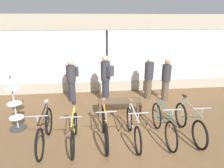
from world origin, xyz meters
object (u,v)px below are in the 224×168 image
customer_near_rack (72,79)px  customer_near_bench (149,77)px  bicycle_right (163,124)px  bicycle_far_left (45,130)px  bicycle_center_left (105,127)px  accessory_rack (15,106)px  bicycle_left (74,131)px  bicycle_center_right (133,127)px  bicycle_far_right (189,123)px  customer_by_window (106,78)px  display_bench (120,103)px  customer_mid_floor (166,79)px

customer_near_rack → customer_near_bench: customer_near_bench is taller
bicycle_right → customer_near_rack: customer_near_rack is taller
bicycle_far_left → bicycle_center_left: size_ratio=1.04×
bicycle_right → customer_near_bench: customer_near_bench is taller
bicycle_right → accessory_rack: size_ratio=1.04×
bicycle_left → bicycle_right: size_ratio=0.92×
bicycle_right → accessory_rack: accessory_rack is taller
bicycle_far_left → customer_near_rack: (0.45, 2.80, 0.46)m
bicycle_far_left → bicycle_center_right: 2.21m
bicycle_far_right → customer_near_bench: 2.83m
customer_by_window → customer_near_bench: bearing=8.7°
customer_near_rack → bicycle_center_right: bearing=-58.3°
bicycle_center_left → accessory_rack: 2.63m
display_bench → customer_mid_floor: 2.23m
bicycle_center_left → customer_near_bench: 3.41m
customer_mid_floor → bicycle_left: bearing=-141.8°
bicycle_far_left → customer_by_window: 3.08m
accessory_rack → customer_near_rack: 2.39m
bicycle_far_left → bicycle_far_right: size_ratio=1.02×
bicycle_center_left → customer_by_window: bearing=84.7°
bicycle_left → bicycle_far_right: bearing=0.9°
accessory_rack → customer_by_window: customer_by_window is taller
bicycle_far_left → customer_near_rack: customer_near_rack is taller
display_bench → customer_near_bench: 1.88m
bicycle_far_right → customer_mid_floor: 2.60m
bicycle_center_right → customer_near_bench: size_ratio=1.03×
accessory_rack → customer_mid_floor: bearing=18.3°
customer_mid_floor → customer_near_rack: bearing=175.8°
bicycle_center_right → bicycle_right: 0.81m
customer_by_window → customer_near_bench: 1.71m
customer_by_window → customer_mid_floor: bearing=0.8°
customer_near_rack → bicycle_left: bearing=-84.7°
customer_by_window → customer_near_bench: (1.69, 0.26, -0.10)m
bicycle_center_left → bicycle_far_right: bearing=0.2°
bicycle_center_left → accessory_rack: bearing=159.8°
bicycle_left → customer_by_window: bearing=68.7°
bicycle_center_right → customer_mid_floor: size_ratio=1.07×
display_bench → customer_by_window: bearing=110.5°
bicycle_left → customer_near_bench: (2.69, 2.82, 0.50)m
display_bench → customer_near_rack: 2.14m
bicycle_far_left → customer_near_rack: bearing=80.8°
accessory_rack → bicycle_right: bearing=-12.6°
accessory_rack → customer_near_bench: size_ratio=1.06×
accessory_rack → customer_near_bench: accessory_rack is taller
bicycle_center_left → customer_near_rack: (-1.03, 2.81, 0.45)m
bicycle_center_left → bicycle_far_left: bearing=179.3°
display_bench → customer_near_rack: (-1.64, 1.29, 0.46)m
bicycle_far_right → customer_near_rack: bearing=139.5°
bicycle_far_right → bicycle_left: bearing=-179.1°
display_bench → customer_by_window: 1.21m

